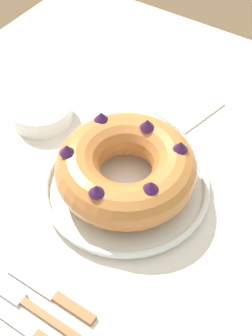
% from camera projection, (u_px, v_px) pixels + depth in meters
% --- Properties ---
extents(dining_table, '(1.19, 1.13, 0.76)m').
position_uv_depth(dining_table, '(122.00, 229.00, 0.91)').
color(dining_table, beige).
rests_on(dining_table, ground_plane).
extents(serving_dish, '(0.30, 0.30, 0.02)m').
position_uv_depth(serving_dish, '(126.00, 186.00, 0.85)').
color(serving_dish, white).
rests_on(serving_dish, dining_table).
extents(bundt_cake, '(0.25, 0.25, 0.09)m').
position_uv_depth(bundt_cake, '(126.00, 168.00, 0.81)').
color(bundt_cake, '#C67538').
rests_on(bundt_cake, serving_dish).
extents(fork, '(0.02, 0.18, 0.01)m').
position_uv_depth(fork, '(35.00, 309.00, 0.71)').
color(fork, '#936038').
rests_on(fork, dining_table).
extents(serving_knife, '(0.02, 0.20, 0.01)m').
position_uv_depth(serving_knife, '(37.00, 335.00, 0.68)').
color(serving_knife, '#936038').
rests_on(serving_knife, dining_table).
extents(cake_knife, '(0.02, 0.17, 0.01)m').
position_uv_depth(cake_knife, '(56.00, 297.00, 0.72)').
color(cake_knife, '#936038').
rests_on(cake_knife, dining_table).
extents(side_bowl, '(0.13, 0.13, 0.04)m').
position_uv_depth(side_bowl, '(42.00, 112.00, 0.97)').
color(side_bowl, white).
rests_on(side_bowl, dining_table).
extents(napkin, '(0.15, 0.12, 0.00)m').
position_uv_depth(napkin, '(189.00, 108.00, 1.00)').
color(napkin, '#B2D1B7').
rests_on(napkin, dining_table).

